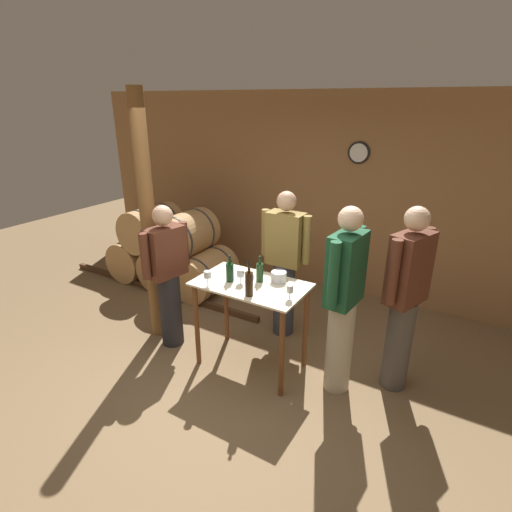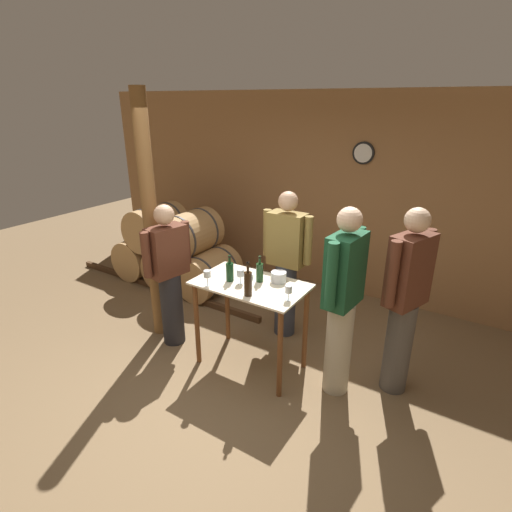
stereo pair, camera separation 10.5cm
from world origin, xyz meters
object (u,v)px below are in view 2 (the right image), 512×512
(wine_bottle_far_left, at_px, (230,271))
(ice_bucket, at_px, (279,277))
(wine_glass_near_center, at_px, (240,273))
(person_visitor_bearded, at_px, (286,262))
(wine_bottle_left, at_px, (260,272))
(wine_glass_near_right, at_px, (250,278))
(person_visitor_with_scarf, at_px, (342,300))
(person_visitor_near_door, at_px, (169,274))
(wine_glass_far_side, at_px, (288,290))
(wooden_post, at_px, (151,222))
(person_host, at_px, (405,300))
(wine_bottle_center, at_px, (248,283))
(wine_glass_near_left, at_px, (207,274))

(wine_bottle_far_left, distance_m, ice_bucket, 0.47)
(wine_glass_near_center, height_order, ice_bucket, wine_glass_near_center)
(wine_bottle_far_left, distance_m, person_visitor_bearded, 0.82)
(wine_bottle_left, xyz_separation_m, wine_glass_near_right, (-0.02, -0.14, -0.01))
(person_visitor_with_scarf, bearing_deg, person_visitor_near_door, -172.98)
(person_visitor_with_scarf, bearing_deg, ice_bucket, 174.85)
(wine_glass_near_right, bearing_deg, person_visitor_bearded, 92.62)
(wine_bottle_left, xyz_separation_m, wine_glass_far_side, (0.42, -0.19, -0.00))
(wooden_post, relative_size, wine_bottle_left, 10.31)
(wine_bottle_far_left, bearing_deg, wine_glass_far_side, -4.04)
(wooden_post, height_order, person_host, wooden_post)
(person_visitor_with_scarf, relative_size, person_visitor_near_door, 1.12)
(wine_glass_near_right, bearing_deg, wine_glass_near_center, 176.10)
(wooden_post, bearing_deg, wine_bottle_far_left, -0.92)
(person_visitor_bearded, bearing_deg, person_visitor_near_door, -139.02)
(wine_bottle_far_left, bearing_deg, ice_bucket, 29.73)
(ice_bucket, height_order, person_visitor_near_door, person_visitor_near_door)
(wooden_post, bearing_deg, wine_bottle_center, -7.50)
(person_visitor_with_scarf, xyz_separation_m, person_visitor_near_door, (-1.85, -0.23, -0.10))
(wine_glass_far_side, distance_m, person_visitor_near_door, 1.45)
(ice_bucket, relative_size, person_host, 0.08)
(wine_glass_near_center, distance_m, ice_bucket, 0.37)
(wooden_post, relative_size, person_host, 1.53)
(wooden_post, xyz_separation_m, person_visitor_near_door, (0.28, -0.07, -0.51))
(wine_glass_near_right, xyz_separation_m, person_visitor_bearded, (-0.04, 0.78, -0.12))
(wine_glass_near_left, height_order, person_visitor_with_scarf, person_visitor_with_scarf)
(wooden_post, relative_size, wine_bottle_far_left, 10.26)
(wine_glass_near_center, distance_m, wine_glass_near_right, 0.12)
(wine_bottle_center, bearing_deg, wine_glass_far_side, 18.60)
(wine_glass_far_side, bearing_deg, wine_glass_near_right, 173.66)
(person_visitor_near_door, bearing_deg, wine_glass_far_side, 0.30)
(ice_bucket, distance_m, person_visitor_near_door, 1.22)
(wine_glass_near_center, relative_size, person_host, 0.08)
(wine_glass_near_right, distance_m, person_visitor_with_scarf, 0.87)
(wine_glass_far_side, xyz_separation_m, person_visitor_with_scarf, (0.42, 0.22, -0.08))
(wine_glass_near_center, distance_m, wine_glass_far_side, 0.55)
(wine_bottle_far_left, bearing_deg, wine_glass_near_right, 0.24)
(person_host, bearing_deg, wine_glass_near_right, -159.72)
(person_host, xyz_separation_m, person_visitor_with_scarf, (-0.46, -0.31, 0.01))
(wine_glass_near_left, height_order, wine_glass_far_side, wine_glass_near_left)
(wooden_post, relative_size, ice_bucket, 18.07)
(wine_bottle_left, xyz_separation_m, person_visitor_near_door, (-1.02, -0.20, -0.19))
(wooden_post, relative_size, person_visitor_near_door, 1.69)
(wine_bottle_center, xyz_separation_m, wine_glass_near_left, (-0.44, -0.04, -0.01))
(wine_glass_near_right, bearing_deg, wine_bottle_left, 83.52)
(wine_glass_far_side, bearing_deg, wine_bottle_far_left, 175.96)
(person_visitor_with_scarf, xyz_separation_m, person_visitor_bearded, (-0.89, 0.61, -0.05))
(wine_glass_near_center, relative_size, person_visitor_with_scarf, 0.08)
(wine_bottle_far_left, relative_size, wine_bottle_left, 1.00)
(wine_glass_near_left, xyz_separation_m, ice_bucket, (0.53, 0.43, -0.06))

